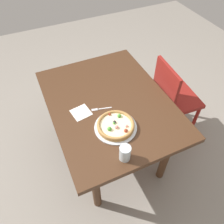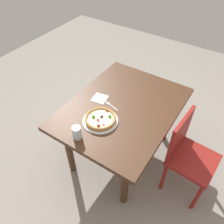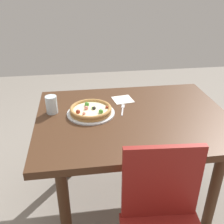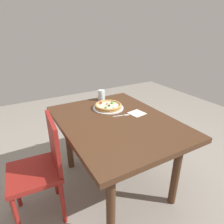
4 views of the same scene
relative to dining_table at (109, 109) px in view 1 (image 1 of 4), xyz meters
The scene contains 8 objects.
ground_plane 0.64m from the dining_table, ahead, with size 6.00×6.00×0.00m, color gray.
dining_table is the anchor object (origin of this frame).
chair_near 0.71m from the dining_table, 89.60° to the right, with size 0.43×0.43×0.89m.
plate 0.30m from the dining_table, 166.59° to the left, with size 0.32×0.32×0.01m, color silver.
pizza 0.31m from the dining_table, 166.67° to the left, with size 0.28×0.28×0.05m.
fork 0.15m from the dining_table, 117.50° to the left, with size 0.05×0.16×0.00m.
drinking_glass 0.57m from the dining_table, 167.43° to the left, with size 0.08×0.08×0.12m, color silver.
napkin 0.27m from the dining_table, 95.91° to the left, with size 0.14×0.14×0.00m, color white.
Camera 1 is at (-1.18, 0.51, 2.04)m, focal length 35.20 mm.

